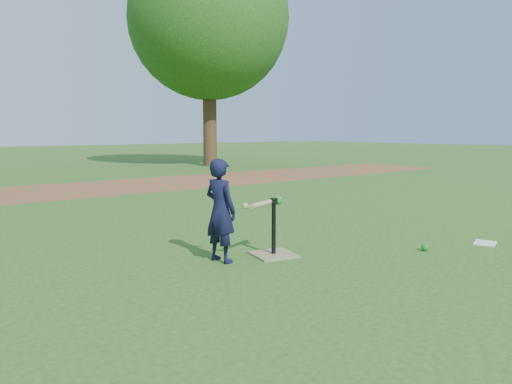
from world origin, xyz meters
TOP-DOWN VIEW (x-y plane):
  - ground at (0.00, 0.00)m, footprint 80.00×80.00m
  - dirt_strip at (0.00, 7.50)m, footprint 24.00×3.00m
  - child at (-0.94, 0.46)m, footprint 0.31×0.42m
  - wiffle_ball_ground at (1.06, -0.58)m, footprint 0.08×0.08m
  - clipboard at (1.94, -0.81)m, footprint 0.36×0.32m
  - batting_tee at (-0.37, 0.31)m, footprint 0.52×0.52m
  - swing_action at (-0.48, 0.29)m, footprint 0.62×0.27m
  - tree_right at (6.50, 12.00)m, footprint 5.80×5.80m

SIDE VIEW (x-z plane):
  - ground at x=0.00m, z-range 0.00..0.00m
  - dirt_strip at x=0.00m, z-range 0.00..0.01m
  - clipboard at x=1.94m, z-range 0.00..0.01m
  - wiffle_ball_ground at x=1.06m, z-range 0.00..0.08m
  - batting_tee at x=-0.37m, z-range -0.20..0.42m
  - child at x=-0.94m, z-range 0.00..1.04m
  - swing_action at x=-0.48m, z-range 0.54..0.62m
  - tree_right at x=6.50m, z-range 1.19..9.39m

